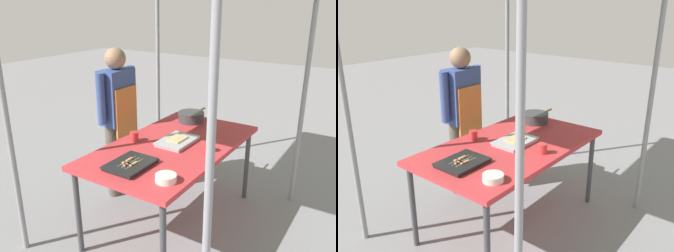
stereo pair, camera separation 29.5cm
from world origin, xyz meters
The scene contains 9 objects.
ground_plane centered at (0.00, 0.00, 0.00)m, with size 18.00×18.00×0.00m, color slate.
stall_table centered at (0.00, 0.00, 0.70)m, with size 1.60×0.90×0.75m.
tray_grilled_sausages centered at (0.04, -0.02, 0.77)m, with size 0.36×0.25×0.05m.
tray_meat_skewers centered at (-0.53, 0.03, 0.77)m, with size 0.35×0.27×0.04m.
cooking_wok centered at (0.60, 0.16, 0.80)m, with size 0.42×0.26×0.10m.
condiment_bowl centered at (-0.58, -0.31, 0.77)m, with size 0.14×0.14×0.05m, color silver.
drink_cup_near_edge centered at (0.01, -0.31, 0.79)m, with size 0.07×0.07×0.08m, color red.
drink_cup_by_wok centered at (-0.12, 0.31, 0.79)m, with size 0.07×0.07×0.08m, color red.
vendor_woman centered at (0.18, 0.75, 0.86)m, with size 0.52×0.22×1.48m.
Camera 1 is at (-2.34, -1.46, 1.88)m, focal length 38.14 mm.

